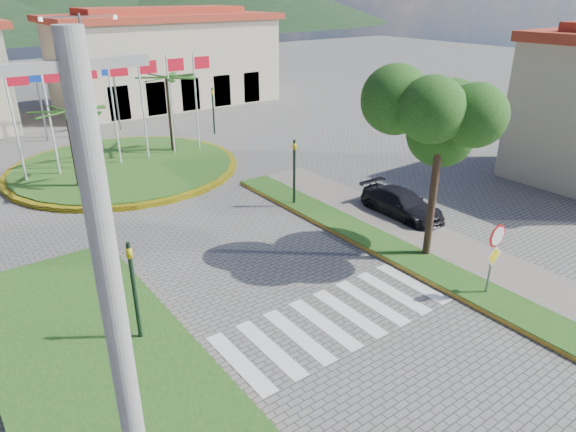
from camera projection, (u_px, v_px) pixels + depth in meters
ground at (439, 394)px, 12.90m from camera, size 160.00×160.00×0.00m
sidewalk_right at (504, 284)px, 17.60m from camera, size 4.00×28.00×0.15m
verge_right at (483, 295)px, 16.94m from camera, size 1.60×28.00×0.18m
median_left at (102, 366)px, 13.75m from camera, size 5.00×14.00×0.18m
crosswalk at (334, 319)px, 15.84m from camera, size 8.00×3.00×0.01m
roundabout_island at (124, 166)px, 29.02m from camera, size 12.70×12.70×6.00m
stop_sign at (495, 249)px, 16.28m from camera, size 0.80×0.11×2.65m
deciduous_tree at (442, 123)px, 17.48m from camera, size 3.60×3.60×6.80m
utility_pole at (124, 375)px, 7.01m from camera, size 0.32×0.32×9.00m
traffic_light_left at (133, 283)px, 14.07m from camera, size 0.15×0.18×3.20m
traffic_light_right at (294, 167)px, 23.39m from camera, size 0.15×0.18×3.20m
traffic_light_far at (213, 106)px, 35.60m from camera, size 0.18×0.15×3.20m
direction_sign_west at (38, 88)px, 33.18m from camera, size 1.60×0.14×5.20m
direction_sign_east at (114, 80)px, 35.90m from camera, size 1.60×0.14×5.20m
street_lamp_centre at (87, 70)px, 33.71m from camera, size 4.80×0.16×8.00m
building_right at (165, 58)px, 44.73m from camera, size 19.08×9.54×8.05m
car_dark_b at (169, 101)px, 44.04m from camera, size 3.89×1.46×1.27m
car_side_right at (402, 204)px, 22.82m from camera, size 1.79×4.20×1.21m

